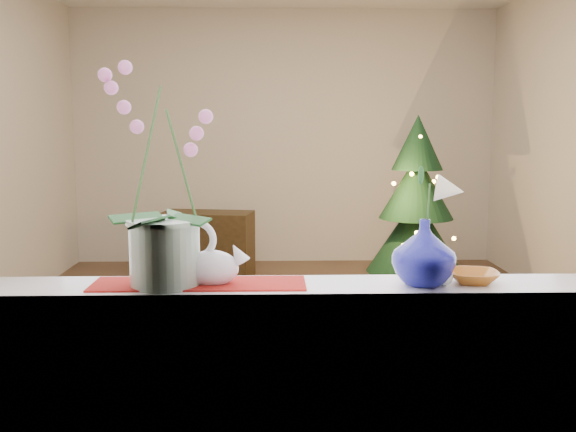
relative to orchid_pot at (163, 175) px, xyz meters
name	(u,v)px	position (x,y,z in m)	size (l,w,h in m)	color
ground	(292,331)	(0.49, 2.38, -1.28)	(5.00, 5.00, 0.00)	#392217
wall_back	(284,138)	(0.49, 4.88, 0.07)	(4.50, 0.10, 2.70)	beige
wall_front	(318,155)	(0.49, -0.12, 0.07)	(4.50, 0.10, 2.70)	beige
windowsill	(314,290)	(0.49, 0.01, -0.38)	(2.20, 0.26, 0.04)	white
window_frame	(318,37)	(0.49, -0.09, 0.42)	(2.22, 0.06, 1.60)	white
runner	(199,284)	(0.11, 0.01, -0.36)	(0.70, 0.20, 0.01)	maroon
orchid_pot	(163,175)	(0.00, 0.00, 0.00)	(0.25, 0.25, 0.72)	beige
swan	(212,254)	(0.15, 0.00, -0.26)	(0.24, 0.11, 0.20)	silver
blue_vase	(424,247)	(0.85, -0.01, -0.24)	(0.24, 0.24, 0.25)	navy
lily	(426,181)	(0.85, -0.01, -0.02)	(0.14, 0.08, 0.19)	silver
paperweight	(443,276)	(0.91, -0.02, -0.33)	(0.06, 0.06, 0.06)	white
amber_dish	(473,278)	(1.02, 0.01, -0.34)	(0.14, 0.14, 0.04)	#A35B1B
xmas_tree	(416,204)	(1.62, 3.50, -0.50)	(0.85, 0.85, 1.56)	black
side_table	(208,245)	(-0.28, 4.10, -0.96)	(0.86, 0.43, 0.64)	black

